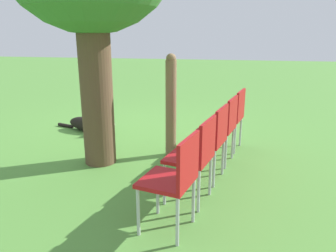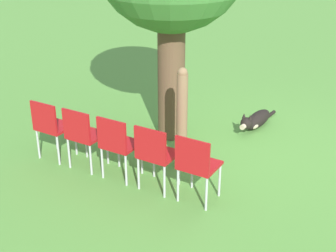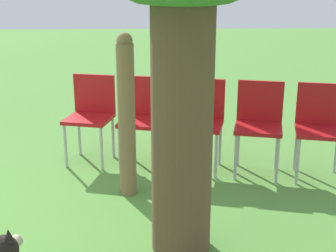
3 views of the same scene
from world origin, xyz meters
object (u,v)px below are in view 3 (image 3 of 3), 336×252
at_px(red_chair_3, 259,120).
at_px(red_chair_2, 201,117).
at_px(fence_post, 127,116).
at_px(red_chair_0, 91,111).
at_px(red_chair_4, 320,123).
at_px(red_chair_1, 145,114).

bearing_deg(red_chair_3, red_chair_2, -88.66).
height_order(fence_post, red_chair_2, fence_post).
relative_size(red_chair_0, red_chair_4, 1.00).
height_order(red_chair_0, red_chair_4, same).
relative_size(red_chair_0, red_chair_2, 1.00).
height_order(red_chair_2, red_chair_3, same).
height_order(red_chair_1, red_chair_3, same).
bearing_deg(red_chair_2, red_chair_3, 91.34).
distance_m(red_chair_2, red_chair_4, 1.13).
relative_size(red_chair_1, red_chair_3, 1.00).
bearing_deg(red_chair_1, red_chair_0, -88.66).
xyz_separation_m(red_chair_2, red_chair_3, (0.12, 0.55, 0.00)).
height_order(red_chair_2, red_chair_4, same).
relative_size(red_chair_2, red_chair_4, 1.00).
bearing_deg(fence_post, red_chair_2, 130.05).
relative_size(red_chair_1, red_chair_2, 1.00).
distance_m(red_chair_0, red_chair_3, 1.69).
height_order(fence_post, red_chair_3, fence_post).
height_order(red_chair_0, red_chair_1, same).
height_order(red_chair_0, red_chair_3, same).
distance_m(red_chair_1, red_chair_4, 1.69).
xyz_separation_m(red_chair_0, red_chair_1, (0.12, 0.55, 0.00)).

